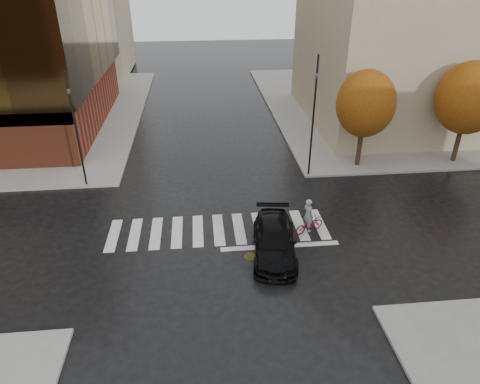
{
  "coord_description": "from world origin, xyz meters",
  "views": [
    {
      "loc": [
        -0.76,
        -18.53,
        12.75
      ],
      "look_at": [
        1.19,
        0.91,
        2.0
      ],
      "focal_mm": 32.0,
      "sensor_mm": 36.0,
      "label": 1
    }
  ],
  "objects_px": {
    "cyclist": "(309,221)",
    "traffic_light_ne": "(314,109)",
    "traffic_light_nw": "(75,124)",
    "fire_hydrant": "(68,155)",
    "sedan": "(274,240)"
  },
  "relations": [
    {
      "from": "sedan",
      "to": "traffic_light_ne",
      "type": "relative_size",
      "value": 0.65
    },
    {
      "from": "traffic_light_ne",
      "to": "fire_hydrant",
      "type": "height_order",
      "value": "traffic_light_ne"
    },
    {
      "from": "sedan",
      "to": "fire_hydrant",
      "type": "bearing_deg",
      "value": 144.09
    },
    {
      "from": "sedan",
      "to": "fire_hydrant",
      "type": "height_order",
      "value": "sedan"
    },
    {
      "from": "traffic_light_nw",
      "to": "fire_hydrant",
      "type": "height_order",
      "value": "traffic_light_nw"
    },
    {
      "from": "traffic_light_nw",
      "to": "traffic_light_ne",
      "type": "relative_size",
      "value": 0.92
    },
    {
      "from": "traffic_light_ne",
      "to": "fire_hydrant",
      "type": "xyz_separation_m",
      "value": [
        -16.3,
        3.7,
        -3.98
      ]
    },
    {
      "from": "cyclist",
      "to": "traffic_light_ne",
      "type": "bearing_deg",
      "value": -38.44
    },
    {
      "from": "cyclist",
      "to": "traffic_light_ne",
      "type": "distance_m",
      "value": 7.72
    },
    {
      "from": "traffic_light_nw",
      "to": "fire_hydrant",
      "type": "relative_size",
      "value": 8.77
    },
    {
      "from": "cyclist",
      "to": "traffic_light_ne",
      "type": "relative_size",
      "value": 0.26
    },
    {
      "from": "sedan",
      "to": "traffic_light_nw",
      "type": "xyz_separation_m",
      "value": [
        -10.64,
        8.1,
        3.41
      ]
    },
    {
      "from": "cyclist",
      "to": "traffic_light_nw",
      "type": "distance_m",
      "value": 14.71
    },
    {
      "from": "cyclist",
      "to": "fire_hydrant",
      "type": "xyz_separation_m",
      "value": [
        -14.7,
        10.17,
        -0.08
      ]
    },
    {
      "from": "cyclist",
      "to": "traffic_light_nw",
      "type": "relative_size",
      "value": 0.28
    }
  ]
}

